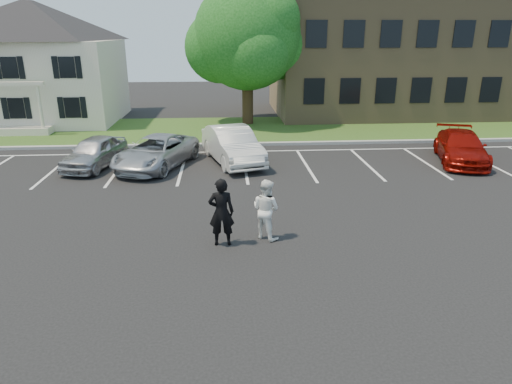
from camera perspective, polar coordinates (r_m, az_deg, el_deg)
ground_plane at (r=13.11m, az=0.32°, el=-6.62°), size 90.00×90.00×0.00m
curb at (r=24.43m, az=-1.86°, el=5.99°), size 40.00×0.30×0.15m
grass_strip at (r=28.34m, az=-2.19°, el=7.81°), size 44.00×8.00×0.08m
stall_lines at (r=21.61m, az=2.20°, el=4.00°), size 34.00×5.36×0.01m
house at (r=33.99m, az=-25.79°, el=14.36°), size 10.30×9.22×7.60m
office_building at (r=36.92m, az=20.53°, el=15.81°), size 22.40×10.40×8.30m
tree at (r=29.73m, az=-0.93°, el=18.67°), size 7.80×7.20×8.80m
man_black_suit at (r=12.79m, az=-4.35°, el=-2.53°), size 0.72×0.48×1.98m
man_white_shirt at (r=13.22m, az=1.24°, el=-2.16°), size 1.10×1.09×1.79m
car_silver_west at (r=21.58m, az=-19.53°, el=4.72°), size 2.57×4.29×1.37m
car_silver_minivan at (r=20.83m, az=-12.36°, el=4.91°), size 3.91×5.44×1.38m
car_white_sedan at (r=21.11m, az=-2.97°, el=5.88°), size 3.02×5.23×1.63m
car_red_compact at (r=23.22m, az=24.25°, el=5.13°), size 3.24×5.13×1.39m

